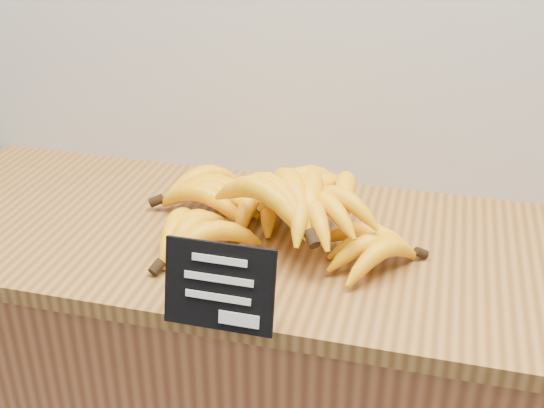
% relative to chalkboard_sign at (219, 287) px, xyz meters
% --- Properties ---
extents(counter_top, '(1.44, 0.54, 0.03)m').
position_rel_chalkboard_sign_xyz_m(counter_top, '(0.02, 0.27, -0.08)').
color(counter_top, olive).
rests_on(counter_top, counter).
extents(chalkboard_sign, '(0.16, 0.04, 0.13)m').
position_rel_chalkboard_sign_xyz_m(chalkboard_sign, '(0.00, 0.00, 0.00)').
color(chalkboard_sign, black).
rests_on(chalkboard_sign, counter_top).
extents(banana_pile, '(0.52, 0.34, 0.13)m').
position_rel_chalkboard_sign_xyz_m(banana_pile, '(0.02, 0.26, -0.01)').
color(banana_pile, '#FBB50A').
rests_on(banana_pile, counter_top).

